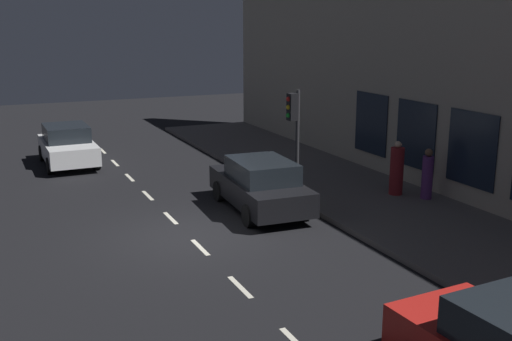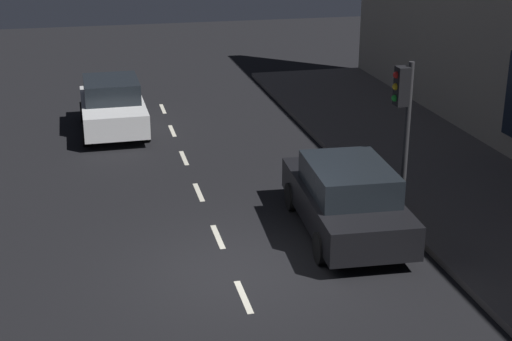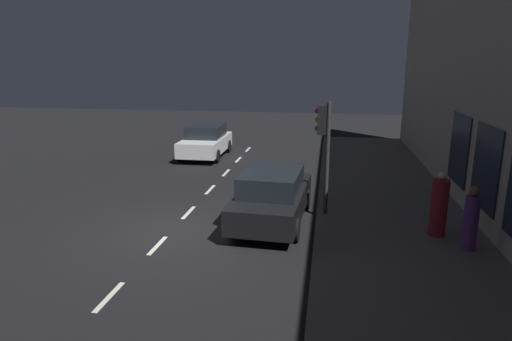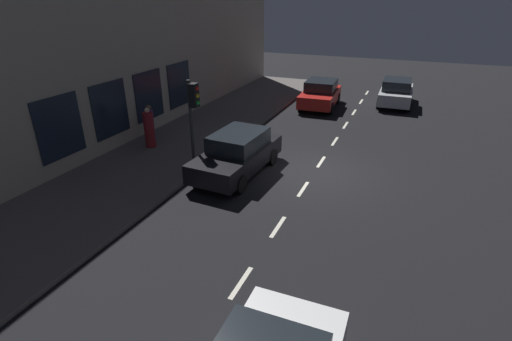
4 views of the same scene
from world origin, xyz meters
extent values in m
plane|color=black|center=(0.00, 0.00, 0.00)|extent=(60.00, 60.00, 0.00)
cube|color=#5B5654|center=(6.25, 0.00, 0.07)|extent=(4.50, 32.00, 0.15)
cube|color=#192333|center=(8.47, 1.29, 1.87)|extent=(0.04, 1.96, 2.24)
cube|color=#192333|center=(8.47, 3.88, 1.87)|extent=(0.04, 1.96, 2.24)
cube|color=beige|center=(0.00, -3.60, 0.00)|extent=(0.12, 1.20, 0.01)
cube|color=beige|center=(0.00, -1.00, 0.00)|extent=(0.12, 1.20, 0.01)
cube|color=beige|center=(0.00, 1.60, 0.00)|extent=(0.12, 1.20, 0.01)
cube|color=beige|center=(0.00, 4.20, 0.00)|extent=(0.12, 1.20, 0.01)
cube|color=beige|center=(0.00, 6.80, 0.00)|extent=(0.12, 1.20, 0.01)
cube|color=beige|center=(0.00, 9.40, 0.00)|extent=(0.12, 1.20, 0.01)
cube|color=beige|center=(0.00, 12.00, 0.00)|extent=(0.12, 1.20, 0.01)
cylinder|color=#2D2D30|center=(4.26, 1.82, 1.83)|extent=(0.12, 0.12, 3.36)
cube|color=black|center=(4.07, 1.82, 2.99)|extent=(0.26, 0.32, 0.84)
sphere|color=red|center=(3.93, 1.82, 3.25)|extent=(0.15, 0.15, 0.15)
sphere|color=gold|center=(3.93, 1.82, 2.99)|extent=(0.15, 0.15, 0.15)
sphere|color=green|center=(3.93, 1.82, 2.74)|extent=(0.15, 0.15, 0.15)
cube|color=silver|center=(-1.74, 9.82, 0.63)|extent=(1.89, 4.08, 0.70)
cube|color=black|center=(-1.74, 9.98, 1.28)|extent=(1.64, 2.13, 0.60)
cylinder|color=black|center=(-0.86, 8.57, 0.32)|extent=(0.23, 0.64, 0.64)
cylinder|color=black|center=(-2.58, 8.55, 0.32)|extent=(0.23, 0.64, 0.64)
cylinder|color=black|center=(-0.89, 11.09, 0.32)|extent=(0.23, 0.64, 0.64)
cylinder|color=black|center=(-2.61, 11.06, 0.32)|extent=(0.23, 0.64, 0.64)
cube|color=black|center=(2.71, 1.27, 0.63)|extent=(2.08, 4.45, 0.70)
cube|color=black|center=(2.70, 1.10, 1.28)|extent=(1.74, 2.35, 0.60)
cylinder|color=black|center=(1.93, 2.67, 0.32)|extent=(0.26, 0.65, 0.64)
cylinder|color=black|center=(3.64, 2.57, 0.32)|extent=(0.26, 0.65, 0.64)
cylinder|color=black|center=(1.78, -0.03, 0.32)|extent=(0.26, 0.65, 0.64)
cylinder|color=black|center=(3.49, -0.12, 0.32)|extent=(0.26, 0.65, 0.64)
cylinder|color=#5B2D70|center=(7.76, -0.25, 0.83)|extent=(0.48, 0.48, 1.35)
sphere|color=brown|center=(7.76, -0.25, 1.63)|extent=(0.24, 0.24, 0.24)
cube|color=brown|center=(7.70, -0.35, 1.63)|extent=(0.08, 0.07, 0.07)
cylinder|color=maroon|center=(7.20, 0.56, 0.91)|extent=(0.60, 0.60, 1.53)
sphere|color=beige|center=(7.20, 0.56, 1.78)|extent=(0.21, 0.21, 0.21)
cube|color=beige|center=(7.29, 0.51, 1.78)|extent=(0.06, 0.07, 0.06)
camera|label=1|loc=(-4.70, -14.81, 5.56)|focal=42.79mm
camera|label=2|loc=(-2.47, -12.63, 6.81)|focal=52.60mm
camera|label=3|loc=(4.26, -11.08, 4.65)|focal=30.99mm
camera|label=4|loc=(-3.09, 13.26, 6.24)|focal=26.96mm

